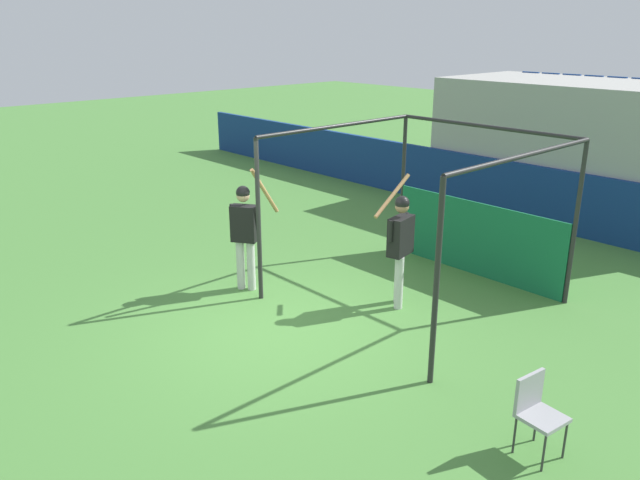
% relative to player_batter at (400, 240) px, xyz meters
% --- Properties ---
extents(ground_plane, '(60.00, 60.00, 0.00)m').
position_rel_player_batter_xyz_m(ground_plane, '(-0.60, -1.82, -1.05)').
color(ground_plane, '#477F38').
extents(outfield_wall, '(24.00, 0.12, 1.30)m').
position_rel_player_batter_xyz_m(outfield_wall, '(-0.60, 5.26, -0.40)').
color(outfield_wall, navy).
rests_on(outfield_wall, ground).
extents(bleacher_section, '(5.95, 3.20, 2.98)m').
position_rel_player_batter_xyz_m(bleacher_section, '(-0.60, 6.92, 0.43)').
color(bleacher_section, '#9E9E99').
rests_on(bleacher_section, ground).
extents(batting_cage, '(3.42, 3.44, 2.58)m').
position_rel_player_batter_xyz_m(batting_cage, '(0.05, 1.35, 0.09)').
color(batting_cage, '#282828').
rests_on(batting_cage, ground).
extents(player_batter, '(0.57, 0.88, 1.92)m').
position_rel_player_batter_xyz_m(player_batter, '(0.00, 0.00, 0.00)').
color(player_batter, silver).
rests_on(player_batter, ground).
extents(player_waiting, '(0.63, 0.69, 2.07)m').
position_rel_player_batter_xyz_m(player_waiting, '(-2.07, -1.34, -0.01)').
color(player_waiting, silver).
rests_on(player_waiting, ground).
extents(folding_chair, '(0.45, 0.45, 0.84)m').
position_rel_player_batter_xyz_m(folding_chair, '(3.22, -1.69, -0.53)').
color(folding_chair, '#99999E').
rests_on(folding_chair, ground).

